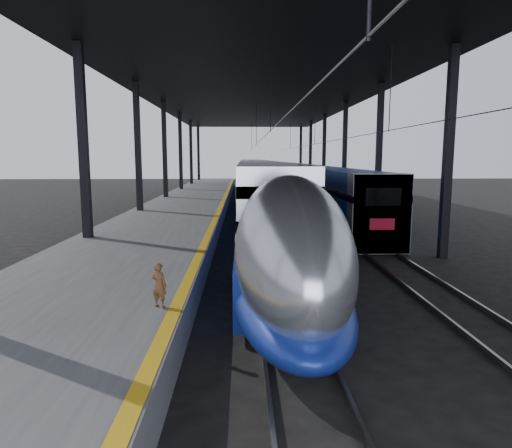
{
  "coord_description": "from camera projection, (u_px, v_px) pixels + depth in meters",
  "views": [
    {
      "loc": [
        0.83,
        -14.41,
        4.38
      ],
      "look_at": [
        1.3,
        1.81,
        2.0
      ],
      "focal_mm": 32.0,
      "sensor_mm": 36.0,
      "label": 1
    }
  ],
  "objects": [
    {
      "name": "ground",
      "position": [
        218.0,
        293.0,
        14.87
      ],
      "size": [
        160.0,
        160.0,
        0.0
      ],
      "primitive_type": "plane",
      "color": "black",
      "rests_on": "ground"
    },
    {
      "name": "yellow_strip",
      "position": [
        223.0,
        202.0,
        34.48
      ],
      "size": [
        0.3,
        80.0,
        0.01
      ],
      "primitive_type": "cube",
      "color": "gold",
      "rests_on": "platform"
    },
    {
      "name": "tgv_train",
      "position": [
        257.0,
        187.0,
        38.6
      ],
      "size": [
        2.86,
        65.2,
        4.09
      ],
      "color": "#AEB1B6",
      "rests_on": "ground"
    },
    {
      "name": "rails",
      "position": [
        291.0,
        214.0,
        34.77
      ],
      "size": [
        6.52,
        80.0,
        0.16
      ],
      "color": "slate",
      "rests_on": "ground"
    },
    {
      "name": "child",
      "position": [
        159.0,
        285.0,
        10.31
      ],
      "size": [
        0.44,
        0.38,
        1.03
      ],
      "primitive_type": "imported",
      "rotation": [
        0.0,
        0.0,
        2.73
      ],
      "color": "#54331C",
      "rests_on": "platform"
    },
    {
      "name": "platform",
      "position": [
        186.0,
        209.0,
        34.47
      ],
      "size": [
        6.0,
        80.0,
        1.0
      ],
      "primitive_type": "cube",
      "color": "#4C4C4F",
      "rests_on": "ground"
    },
    {
      "name": "canopy",
      "position": [
        257.0,
        92.0,
        33.38
      ],
      "size": [
        18.0,
        75.0,
        9.47
      ],
      "color": "black",
      "rests_on": "ground"
    },
    {
      "name": "second_train",
      "position": [
        302.0,
        182.0,
        47.14
      ],
      "size": [
        2.66,
        56.05,
        3.66
      ],
      "color": "navy",
      "rests_on": "ground"
    }
  ]
}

